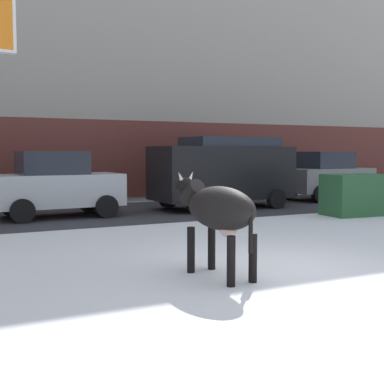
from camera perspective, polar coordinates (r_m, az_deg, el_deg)
ground_plane at (r=8.13m, az=9.61°, el=-8.63°), size 120.00×120.00×0.00m
road_strip at (r=15.63m, az=-8.69°, el=-2.30°), size 60.00×5.60×0.01m
building_facade at (r=21.89m, az=-13.89°, el=16.60°), size 44.00×6.10×13.00m
cow_black at (r=7.46m, az=2.92°, el=-2.00°), size 0.79×1.93×1.54m
car_silver_hatchback at (r=14.85m, az=-14.95°, el=0.82°), size 3.57×2.05×1.86m
car_black_van at (r=16.64m, az=3.48°, el=2.43°), size 4.68×2.28×2.32m
car_grey_hatchback at (r=20.31m, az=14.84°, el=1.76°), size 3.57×2.05×1.86m
pedestrian_near_billboard at (r=19.40m, az=-4.37°, el=1.64°), size 0.36×0.24×1.73m
pedestrian_by_cars at (r=19.52m, az=-3.50°, el=1.66°), size 0.36×0.24×1.73m
dumpster at (r=15.54m, az=17.72°, el=-0.29°), size 1.78×1.23×1.20m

